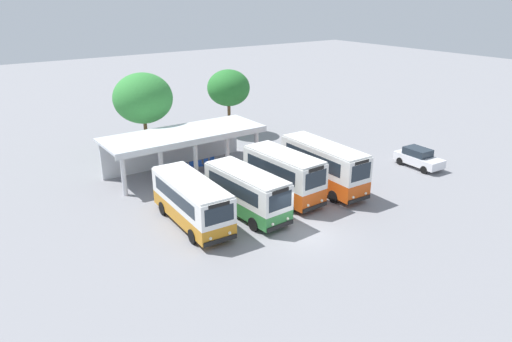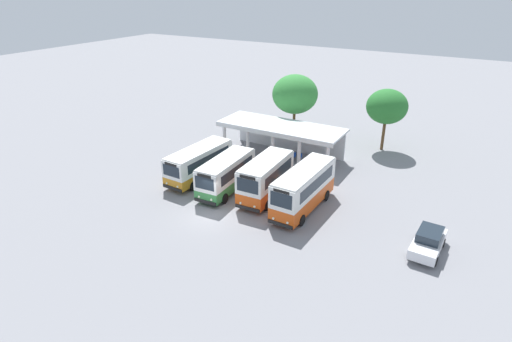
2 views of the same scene
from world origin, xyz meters
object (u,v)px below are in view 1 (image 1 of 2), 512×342
at_px(city_bus_nearest_orange, 192,200).
at_px(city_bus_second_in_row, 247,191).
at_px(waiting_chair_second_from_end, 186,167).
at_px(waiting_chair_end_by_column, 178,169).
at_px(waiting_chair_fourth_seat, 200,164).
at_px(city_bus_middle_cream, 284,174).
at_px(city_bus_fourth_amber, 323,165).
at_px(waiting_chair_middle_seat, 192,166).
at_px(waiting_chair_fifth_seat, 207,163).
at_px(parked_car_flank, 418,158).
at_px(waiting_chair_far_end_seat, 213,161).

bearing_deg(city_bus_nearest_orange, city_bus_second_in_row, -14.02).
relative_size(city_bus_nearest_orange, waiting_chair_second_from_end, 8.82).
height_order(waiting_chair_end_by_column, waiting_chair_fourth_seat, same).
bearing_deg(city_bus_middle_cream, city_bus_nearest_orange, 178.07).
distance_m(city_bus_fourth_amber, waiting_chair_second_from_end, 11.31).
distance_m(city_bus_nearest_orange, waiting_chair_second_from_end, 9.25).
height_order(city_bus_nearest_orange, waiting_chair_middle_seat, city_bus_nearest_orange).
distance_m(city_bus_nearest_orange, waiting_chair_end_by_column, 9.03).
xyz_separation_m(waiting_chair_end_by_column, waiting_chair_second_from_end, (0.65, -0.03, 0.00)).
relative_size(waiting_chair_end_by_column, waiting_chair_fifth_seat, 1.00).
relative_size(city_bus_nearest_orange, city_bus_fourth_amber, 0.97).
xyz_separation_m(city_bus_nearest_orange, waiting_chair_fourth_seat, (5.12, 8.29, -1.15)).
xyz_separation_m(city_bus_second_in_row, parked_car_flank, (17.02, -0.76, -0.87)).
bearing_deg(waiting_chair_fifth_seat, waiting_chair_middle_seat, 176.00).
relative_size(city_bus_fourth_amber, waiting_chair_end_by_column, 9.06).
bearing_deg(parked_car_flank, waiting_chair_far_end_seat, 144.70).
xyz_separation_m(city_bus_fourth_amber, waiting_chair_second_from_end, (-6.95, 8.82, -1.39)).
relative_size(city_bus_second_in_row, waiting_chair_end_by_column, 8.05).
relative_size(city_bus_nearest_orange, waiting_chair_end_by_column, 8.82).
relative_size(waiting_chair_fourth_seat, waiting_chair_fifth_seat, 1.00).
bearing_deg(parked_car_flank, city_bus_nearest_orange, 175.42).
xyz_separation_m(waiting_chair_end_by_column, waiting_chair_fourth_seat, (1.95, -0.09, 0.00)).
bearing_deg(waiting_chair_fourth_seat, waiting_chair_second_from_end, 177.42).
distance_m(waiting_chair_fifth_seat, waiting_chair_far_end_seat, 0.65).
xyz_separation_m(waiting_chair_middle_seat, waiting_chair_fourth_seat, (0.65, -0.11, 0.00)).
bearing_deg(waiting_chair_far_end_seat, waiting_chair_end_by_column, -179.72).
relative_size(city_bus_middle_cream, waiting_chair_fourth_seat, 7.69).
xyz_separation_m(waiting_chair_fifth_seat, waiting_chair_far_end_seat, (0.65, 0.08, 0.00)).
xyz_separation_m(parked_car_flank, waiting_chair_second_from_end, (-16.79, 10.00, -0.30)).
bearing_deg(waiting_chair_fifth_seat, city_bus_fourth_amber, -60.35).
bearing_deg(parked_car_flank, waiting_chair_second_from_end, 149.22).
height_order(parked_car_flank, waiting_chair_second_from_end, parked_car_flank).
height_order(city_bus_middle_cream, waiting_chair_end_by_column, city_bus_middle_cream).
height_order(city_bus_second_in_row, waiting_chair_far_end_seat, city_bus_second_in_row).
distance_m(city_bus_middle_cream, waiting_chair_fourth_seat, 8.88).
relative_size(city_bus_second_in_row, waiting_chair_fourth_seat, 8.05).
relative_size(parked_car_flank, waiting_chair_middle_seat, 4.83).
xyz_separation_m(waiting_chair_middle_seat, waiting_chair_fifth_seat, (1.30, -0.09, 0.00)).
distance_m(city_bus_fourth_amber, parked_car_flank, 9.97).
relative_size(city_bus_second_in_row, waiting_chair_second_from_end, 8.05).
xyz_separation_m(parked_car_flank, waiting_chair_end_by_column, (-17.44, 10.03, -0.30)).
xyz_separation_m(city_bus_middle_cream, city_bus_fourth_amber, (3.59, -0.23, 0.02)).
height_order(city_bus_second_in_row, waiting_chair_fifth_seat, city_bus_second_in_row).
bearing_deg(city_bus_second_in_row, waiting_chair_middle_seat, 84.60).
bearing_deg(waiting_chair_end_by_column, waiting_chair_second_from_end, -2.73).
bearing_deg(waiting_chair_fourth_seat, waiting_chair_middle_seat, 169.99).
relative_size(city_bus_nearest_orange, waiting_chair_far_end_seat, 8.82).
distance_m(waiting_chair_end_by_column, waiting_chair_fourth_seat, 1.95).
distance_m(city_bus_second_in_row, waiting_chair_end_by_column, 9.36).
height_order(waiting_chair_second_from_end, waiting_chair_far_end_seat, same).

